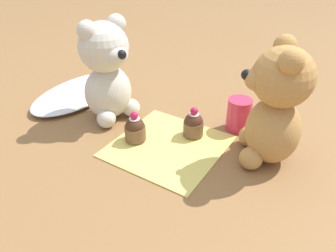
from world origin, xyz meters
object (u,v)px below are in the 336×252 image
Objects in this scene: juice_glass at (239,114)px; cupcake_near_cream_bear at (135,129)px; teddy_bear_cream at (107,71)px; teddy_bear_tan at (275,107)px; cupcake_near_tan_bear at (194,124)px.

cupcake_near_cream_bear is at bearing 134.81° from juice_glass.
cupcake_near_cream_bear is at bearing -102.40° from teddy_bear_cream.
teddy_bear_cream reaches higher than juice_glass.
cupcake_near_tan_bear is at bearing -108.49° from teddy_bear_tan.
cupcake_near_cream_bear is at bearing 130.78° from cupcake_near_tan_bear.
teddy_bear_cream is 0.25m from cupcake_near_tan_bear.
juice_glass is at bearing -55.66° from teddy_bear_cream.
teddy_bear_cream reaches higher than cupcake_near_tan_bear.
cupcake_near_tan_bear is at bearing -49.22° from cupcake_near_cream_bear.
teddy_bear_tan is 3.58× the size of cupcake_near_cream_bear.
teddy_bear_cream is 0.34m from juice_glass.
teddy_bear_cream is 0.17m from cupcake_near_cream_bear.
teddy_bear_tan reaches higher than teddy_bear_cream.
teddy_bear_tan is 0.20m from cupcake_near_tan_bear.
juice_glass is at bearing -45.19° from cupcake_near_cream_bear.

